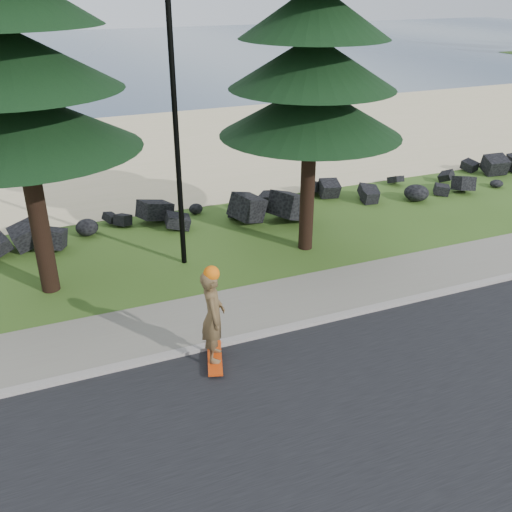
{
  "coord_description": "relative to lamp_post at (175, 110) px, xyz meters",
  "views": [
    {
      "loc": [
        -3.41,
        -10.47,
        7.08
      ],
      "look_at": [
        0.83,
        0.0,
        1.5
      ],
      "focal_mm": 40.0,
      "sensor_mm": 36.0,
      "label": 1
    }
  ],
  "objects": [
    {
      "name": "seawall_boulders",
      "position": [
        0.0,
        2.4,
        -4.13
      ],
      "size": [
        60.0,
        2.4,
        1.1
      ],
      "primitive_type": null,
      "color": "black",
      "rests_on": "ground"
    },
    {
      "name": "sidewalk",
      "position": [
        0.0,
        -3.0,
        -4.09
      ],
      "size": [
        160.0,
        2.0,
        0.08
      ],
      "primitive_type": "cube",
      "color": "gray",
      "rests_on": "ground"
    },
    {
      "name": "road",
      "position": [
        0.0,
        -7.7,
        -4.12
      ],
      "size": [
        160.0,
        7.0,
        0.02
      ],
      "primitive_type": "cube",
      "color": "black",
      "rests_on": "ground"
    },
    {
      "name": "lamp_post",
      "position": [
        0.0,
        0.0,
        0.0
      ],
      "size": [
        0.25,
        0.14,
        8.14
      ],
      "color": "black",
      "rests_on": "ground"
    },
    {
      "name": "beach_sand",
      "position": [
        0.0,
        11.3,
        -4.13
      ],
      "size": [
        160.0,
        15.0,
        0.01
      ],
      "primitive_type": "cube",
      "color": "beige",
      "rests_on": "ground"
    },
    {
      "name": "ocean",
      "position": [
        0.0,
        47.8,
        -4.13
      ],
      "size": [
        160.0,
        58.0,
        0.01
      ],
      "primitive_type": "cube",
      "color": "#344B65",
      "rests_on": "ground"
    },
    {
      "name": "ground",
      "position": [
        0.0,
        -3.2,
        -4.13
      ],
      "size": [
        160.0,
        160.0,
        0.0
      ],
      "primitive_type": "plane",
      "color": "#37571B",
      "rests_on": "ground"
    },
    {
      "name": "kerb",
      "position": [
        0.0,
        -4.1,
        -4.08
      ],
      "size": [
        160.0,
        0.2,
        0.1
      ],
      "primitive_type": "cube",
      "color": "#A09890",
      "rests_on": "ground"
    },
    {
      "name": "skateboarder",
      "position": [
        -0.64,
        -4.6,
        -3.04
      ],
      "size": [
        0.65,
        1.2,
        2.18
      ],
      "rotation": [
        0.0,
        0.0,
        1.28
      ],
      "color": "#D93E0C",
      "rests_on": "ground"
    }
  ]
}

